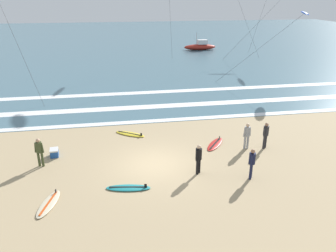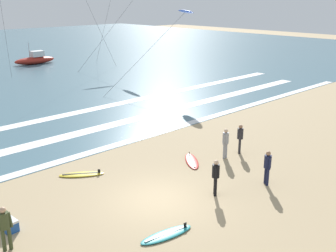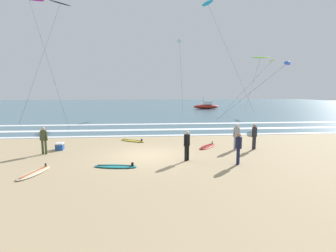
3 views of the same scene
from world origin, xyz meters
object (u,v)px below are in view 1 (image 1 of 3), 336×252
(surfer_right_near, at_px, (252,161))
(surfboard_near_water, at_px, (215,144))
(surfer_foreground_main, at_px, (39,150))
(surfboard_right_spare, at_px, (49,204))
(surfer_mid_group, at_px, (199,157))
(surfer_background_far, at_px, (266,133))
(cooler_box, at_px, (54,153))
(surfboard_left_pile, at_px, (128,188))
(surfer_left_far, at_px, (247,134))
(surfboard_foreground_flat, at_px, (130,134))
(kite_blue_mid_center, at_px, (304,13))
(offshore_boat, at_px, (200,46))

(surfer_right_near, xyz_separation_m, surfboard_near_water, (-0.55, 4.09, -0.91))
(surfer_foreground_main, xyz_separation_m, surfboard_right_spare, (0.91, -3.70, -0.91))
(surfer_mid_group, height_order, surfboard_right_spare, surfer_mid_group)
(surfer_background_far, bearing_deg, surfer_foreground_main, -179.68)
(surfer_mid_group, height_order, cooler_box, surfer_mid_group)
(surfer_mid_group, relative_size, surfer_background_far, 1.00)
(surfer_foreground_main, height_order, surfboard_left_pile, surfer_foreground_main)
(surfer_right_near, bearing_deg, cooler_box, 157.18)
(surfer_background_far, height_order, surfboard_right_spare, surfer_background_far)
(surfer_right_near, bearing_deg, surfboard_left_pile, 179.22)
(surfboard_left_pile, distance_m, cooler_box, 5.67)
(surfer_left_far, height_order, surfboard_foreground_flat, surfer_left_far)
(surfer_right_near, bearing_deg, surfboard_near_water, 97.59)
(surfer_mid_group, relative_size, surfer_right_near, 1.00)
(surfer_right_near, distance_m, surfboard_right_spare, 9.63)
(surfer_background_far, distance_m, kite_blue_mid_center, 17.68)
(surfboard_right_spare, bearing_deg, surfer_foreground_main, 103.86)
(surfboard_left_pile, xyz_separation_m, surfboard_near_water, (5.51, 4.01, 0.00))
(offshore_boat, bearing_deg, surfer_left_far, -100.82)
(surfer_left_far, height_order, kite_blue_mid_center, kite_blue_mid_center)
(surfer_background_far, height_order, kite_blue_mid_center, kite_blue_mid_center)
(surfboard_right_spare, bearing_deg, surfboard_near_water, 27.45)
(surfer_right_near, bearing_deg, surfer_mid_group, 159.34)
(surfer_mid_group, relative_size, cooler_box, 2.45)
(surfer_mid_group, distance_m, cooler_box, 8.23)
(surfboard_near_water, bearing_deg, offshore_boat, 76.41)
(surfer_foreground_main, distance_m, surfboard_foreground_flat, 6.10)
(surfer_foreground_main, relative_size, offshore_boat, 0.31)
(surfboard_left_pile, distance_m, surfboard_right_spare, 3.58)
(surfer_background_far, distance_m, surfer_left_far, 1.13)
(surfer_background_far, distance_m, surfboard_near_water, 3.05)
(surfer_left_far, bearing_deg, surfer_background_far, -4.34)
(surfboard_foreground_flat, bearing_deg, surfer_mid_group, -61.19)
(surfboard_foreground_flat, bearing_deg, surfer_foreground_main, -145.17)
(surfer_mid_group, xyz_separation_m, offshore_boat, (10.46, 38.57, -0.40))
(surfboard_foreground_flat, bearing_deg, surfer_background_far, -23.52)
(surfer_right_near, relative_size, surfboard_near_water, 0.78)
(kite_blue_mid_center, bearing_deg, surfer_left_far, -128.41)
(surfboard_right_spare, distance_m, surfboard_foreground_flat, 8.20)
(surfboard_left_pile, xyz_separation_m, surfboard_foreground_flat, (0.52, 6.46, 0.00))
(surfboard_foreground_flat, distance_m, kite_blue_mid_center, 21.27)
(kite_blue_mid_center, bearing_deg, surfboard_left_pile, -136.93)
(surfer_left_far, bearing_deg, offshore_boat, 79.18)
(cooler_box, bearing_deg, surfboard_near_water, -0.62)
(surfer_mid_group, bearing_deg, surfboard_foreground_flat, 118.81)
(surfboard_near_water, height_order, surfboard_right_spare, same)
(surfer_left_far, bearing_deg, surfboard_left_pile, -156.07)
(surfer_foreground_main, distance_m, surfboard_near_water, 10.03)
(surfer_mid_group, height_order, surfer_background_far, same)
(cooler_box, bearing_deg, surfer_background_far, -4.80)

